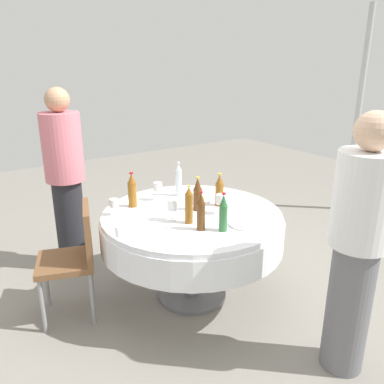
{
  "coord_description": "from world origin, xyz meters",
  "views": [
    {
      "loc": [
        1.56,
        2.3,
        1.85
      ],
      "look_at": [
        0.0,
        0.0,
        0.91
      ],
      "focal_mm": 36.3,
      "sensor_mm": 36.0,
      "label": 1
    }
  ],
  "objects_px": {
    "person_left": "(66,178)",
    "bottle_green_outer": "(223,213)",
    "bottle_amber_left": "(189,206)",
    "chair_far": "(75,252)",
    "plate_inner": "(200,199)",
    "bottle_amber_north": "(132,191)",
    "person_front": "(358,245)",
    "bottle_amber_near": "(219,191)",
    "bottle_brown_front": "(201,212)",
    "wine_glass_far": "(172,205)",
    "bottle_brown_west": "(198,195)",
    "wine_glass_near": "(158,187)",
    "wine_glass_north": "(114,204)",
    "plate_rear": "(246,223)",
    "wine_glass_outer": "(221,200)",
    "bottle_clear_far": "(178,180)",
    "dining_table": "(192,230)"
  },
  "relations": [
    {
      "from": "bottle_brown_front",
      "to": "wine_glass_far",
      "type": "distance_m",
      "value": 0.26
    },
    {
      "from": "bottle_amber_left",
      "to": "chair_far",
      "type": "xyz_separation_m",
      "value": [
        0.71,
        -0.44,
        -0.35
      ]
    },
    {
      "from": "bottle_amber_near",
      "to": "wine_glass_near",
      "type": "relative_size",
      "value": 1.74
    },
    {
      "from": "bottle_amber_left",
      "to": "bottle_brown_front",
      "type": "relative_size",
      "value": 1.01
    },
    {
      "from": "bottle_brown_west",
      "to": "dining_table",
      "type": "bearing_deg",
      "value": 17.44
    },
    {
      "from": "bottle_amber_left",
      "to": "chair_far",
      "type": "height_order",
      "value": "bottle_amber_left"
    },
    {
      "from": "bottle_amber_north",
      "to": "bottle_green_outer",
      "type": "bearing_deg",
      "value": 111.55
    },
    {
      "from": "bottle_brown_west",
      "to": "wine_glass_far",
      "type": "relative_size",
      "value": 1.66
    },
    {
      "from": "bottle_brown_west",
      "to": "plate_inner",
      "type": "distance_m",
      "value": 0.25
    },
    {
      "from": "bottle_clear_far",
      "to": "bottle_amber_north",
      "type": "bearing_deg",
      "value": 2.57
    },
    {
      "from": "wine_glass_near",
      "to": "chair_far",
      "type": "distance_m",
      "value": 0.84
    },
    {
      "from": "plate_inner",
      "to": "bottle_amber_north",
      "type": "bearing_deg",
      "value": -19.81
    },
    {
      "from": "bottle_brown_front",
      "to": "chair_far",
      "type": "distance_m",
      "value": 0.99
    },
    {
      "from": "bottle_green_outer",
      "to": "wine_glass_outer",
      "type": "xyz_separation_m",
      "value": [
        -0.18,
        -0.25,
        -0.01
      ]
    },
    {
      "from": "wine_glass_outer",
      "to": "chair_far",
      "type": "distance_m",
      "value": 1.14
    },
    {
      "from": "bottle_green_outer",
      "to": "plate_inner",
      "type": "bearing_deg",
      "value": -110.51
    },
    {
      "from": "wine_glass_outer",
      "to": "wine_glass_near",
      "type": "bearing_deg",
      "value": -65.9
    },
    {
      "from": "bottle_amber_left",
      "to": "bottle_green_outer",
      "type": "height_order",
      "value": "bottle_amber_left"
    },
    {
      "from": "plate_rear",
      "to": "person_left",
      "type": "distance_m",
      "value": 1.68
    },
    {
      "from": "wine_glass_near",
      "to": "person_front",
      "type": "height_order",
      "value": "person_front"
    },
    {
      "from": "wine_glass_near",
      "to": "bottle_green_outer",
      "type": "bearing_deg",
      "value": 94.64
    },
    {
      "from": "bottle_brown_west",
      "to": "bottle_amber_near",
      "type": "bearing_deg",
      "value": 176.25
    },
    {
      "from": "plate_inner",
      "to": "wine_glass_far",
      "type": "bearing_deg",
      "value": 29.67
    },
    {
      "from": "bottle_brown_west",
      "to": "wine_glass_north",
      "type": "relative_size",
      "value": 2.12
    },
    {
      "from": "person_front",
      "to": "bottle_amber_near",
      "type": "bearing_deg",
      "value": -102.75
    },
    {
      "from": "bottle_clear_far",
      "to": "wine_glass_outer",
      "type": "bearing_deg",
      "value": 93.81
    },
    {
      "from": "person_front",
      "to": "wine_glass_far",
      "type": "bearing_deg",
      "value": -80.25
    },
    {
      "from": "bottle_amber_left",
      "to": "bottle_brown_front",
      "type": "height_order",
      "value": "bottle_amber_left"
    },
    {
      "from": "bottle_amber_left",
      "to": "wine_glass_near",
      "type": "bearing_deg",
      "value": -95.68
    },
    {
      "from": "bottle_brown_front",
      "to": "bottle_amber_north",
      "type": "distance_m",
      "value": 0.7
    },
    {
      "from": "person_left",
      "to": "bottle_green_outer",
      "type": "bearing_deg",
      "value": -97.99
    },
    {
      "from": "bottle_brown_front",
      "to": "bottle_green_outer",
      "type": "xyz_separation_m",
      "value": [
        -0.12,
        0.1,
        -0.0
      ]
    },
    {
      "from": "bottle_green_outer",
      "to": "bottle_amber_north",
      "type": "height_order",
      "value": "bottle_amber_north"
    },
    {
      "from": "dining_table",
      "to": "bottle_brown_west",
      "type": "height_order",
      "value": "bottle_brown_west"
    },
    {
      "from": "wine_glass_north",
      "to": "plate_inner",
      "type": "distance_m",
      "value": 0.73
    },
    {
      "from": "bottle_amber_north",
      "to": "wine_glass_near",
      "type": "xyz_separation_m",
      "value": [
        -0.24,
        -0.02,
        -0.02
      ]
    },
    {
      "from": "bottle_green_outer",
      "to": "wine_glass_outer",
      "type": "distance_m",
      "value": 0.31
    },
    {
      "from": "bottle_green_outer",
      "to": "wine_glass_near",
      "type": "height_order",
      "value": "bottle_green_outer"
    },
    {
      "from": "bottle_green_outer",
      "to": "wine_glass_near",
      "type": "bearing_deg",
      "value": -85.36
    },
    {
      "from": "wine_glass_north",
      "to": "person_left",
      "type": "bearing_deg",
      "value": -80.35
    },
    {
      "from": "bottle_brown_front",
      "to": "wine_glass_far",
      "type": "height_order",
      "value": "bottle_brown_front"
    },
    {
      "from": "bottle_brown_front",
      "to": "plate_rear",
      "type": "xyz_separation_m",
      "value": [
        -0.32,
        0.11,
        -0.12
      ]
    },
    {
      "from": "bottle_amber_north",
      "to": "chair_far",
      "type": "relative_size",
      "value": 0.33
    },
    {
      "from": "bottle_amber_north",
      "to": "wine_glass_near",
      "type": "distance_m",
      "value": 0.24
    },
    {
      "from": "bottle_amber_left",
      "to": "wine_glass_outer",
      "type": "height_order",
      "value": "bottle_amber_left"
    },
    {
      "from": "wine_glass_far",
      "to": "wine_glass_outer",
      "type": "bearing_deg",
      "value": 165.38
    },
    {
      "from": "bottle_brown_front",
      "to": "wine_glass_far",
      "type": "bearing_deg",
      "value": -72.41
    },
    {
      "from": "bottle_brown_front",
      "to": "bottle_clear_far",
      "type": "xyz_separation_m",
      "value": [
        -0.26,
        -0.7,
        0.01
      ]
    },
    {
      "from": "wine_glass_far",
      "to": "plate_rear",
      "type": "relative_size",
      "value": 0.64
    },
    {
      "from": "bottle_brown_front",
      "to": "bottle_amber_near",
      "type": "xyz_separation_m",
      "value": [
        -0.4,
        -0.31,
        -0.0
      ]
    }
  ]
}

